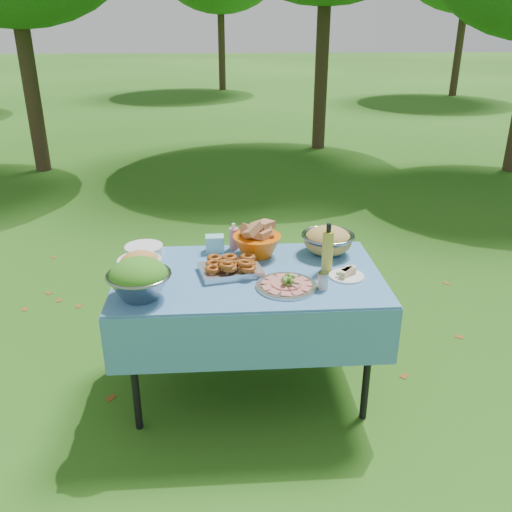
{
  "coord_description": "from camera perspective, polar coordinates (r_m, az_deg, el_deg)",
  "views": [
    {
      "loc": [
        -0.14,
        -2.71,
        2.04
      ],
      "look_at": [
        0.04,
        0.0,
        0.87
      ],
      "focal_mm": 38.0,
      "sensor_mm": 36.0,
      "label": 1
    }
  ],
  "objects": [
    {
      "name": "charcuterie_platter",
      "position": [
        2.84,
        3.24,
        -2.59
      ],
      "size": [
        0.34,
        0.34,
        0.07
      ],
      "primitive_type": "cylinder",
      "rotation": [
        0.0,
        0.0,
        -0.03
      ],
      "color": "silver",
      "rests_on": "picnic_table"
    },
    {
      "name": "bread_bowl",
      "position": [
        3.2,
        0.11,
        1.66
      ],
      "size": [
        0.3,
        0.3,
        0.19
      ],
      "primitive_type": null,
      "rotation": [
        0.0,
        0.0,
        -0.03
      ],
      "color": "#EC5F08",
      "rests_on": "picnic_table"
    },
    {
      "name": "fried_tray",
      "position": [
        2.99,
        -2.73,
        -1.16
      ],
      "size": [
        0.37,
        0.3,
        0.08
      ],
      "primitive_type": "cube",
      "rotation": [
        0.0,
        0.0,
        0.22
      ],
      "color": "silver",
      "rests_on": "picnic_table"
    },
    {
      "name": "wipes_box",
      "position": [
        3.28,
        -4.36,
        1.3
      ],
      "size": [
        0.11,
        0.08,
        0.1
      ],
      "primitive_type": "cube",
      "rotation": [
        0.0,
        0.0,
        0.03
      ],
      "color": "#8CDCEA",
      "rests_on": "picnic_table"
    },
    {
      "name": "pasta_bowl_white",
      "position": [
        3.04,
        -12.17,
        -0.75
      ],
      "size": [
        0.28,
        0.28,
        0.13
      ],
      "primitive_type": null,
      "rotation": [
        0.0,
        0.0,
        0.21
      ],
      "color": "white",
      "rests_on": "picnic_table"
    },
    {
      "name": "pasta_bowl_steel",
      "position": [
        3.26,
        7.56,
        1.67
      ],
      "size": [
        0.34,
        0.34,
        0.17
      ],
      "primitive_type": null,
      "rotation": [
        0.0,
        0.0,
        0.08
      ],
      "color": "gray",
      "rests_on": "picnic_table"
    },
    {
      "name": "ground",
      "position": [
        3.39,
        -0.71,
        -13.59
      ],
      "size": [
        80.0,
        80.0,
        0.0
      ],
      "primitive_type": "plane",
      "color": "#1A3E0B",
      "rests_on": "ground"
    },
    {
      "name": "cheese_plate",
      "position": [
        2.99,
        9.53,
        -1.71
      ],
      "size": [
        0.22,
        0.22,
        0.05
      ],
      "primitive_type": "cylinder",
      "rotation": [
        0.0,
        0.0,
        0.16
      ],
      "color": "white",
      "rests_on": "picnic_table"
    },
    {
      "name": "plate_stack",
      "position": [
        3.28,
        -11.71,
        0.56
      ],
      "size": [
        0.27,
        0.27,
        0.06
      ],
      "primitive_type": "cylinder",
      "rotation": [
        0.0,
        0.0,
        -0.25
      ],
      "color": "white",
      "rests_on": "picnic_table"
    },
    {
      "name": "picnic_table",
      "position": [
        3.18,
        -0.74,
        -8.1
      ],
      "size": [
        1.46,
        0.86,
        0.76
      ],
      "primitive_type": "cube",
      "color": "#84D0FF",
      "rests_on": "ground"
    },
    {
      "name": "sanitizer_bottle",
      "position": [
        3.3,
        -2.35,
        2.09
      ],
      "size": [
        0.06,
        0.06,
        0.16
      ],
      "primitive_type": "cylinder",
      "rotation": [
        0.0,
        0.0,
        0.05
      ],
      "color": "pink",
      "rests_on": "picnic_table"
    },
    {
      "name": "shaker",
      "position": [
        2.83,
        7.09,
        -2.62
      ],
      "size": [
        0.07,
        0.07,
        0.09
      ],
      "primitive_type": "cylinder",
      "rotation": [
        0.0,
        0.0,
        -0.24
      ],
      "color": "silver",
      "rests_on": "picnic_table"
    },
    {
      "name": "salad_bowl",
      "position": [
        2.76,
        -12.22,
        -2.36
      ],
      "size": [
        0.38,
        0.38,
        0.21
      ],
      "primitive_type": null,
      "rotation": [
        0.0,
        0.0,
        0.23
      ],
      "color": "gray",
      "rests_on": "picnic_table"
    },
    {
      "name": "oil_bottle",
      "position": [
        3.01,
        7.56,
        0.92
      ],
      "size": [
        0.07,
        0.07,
        0.28
      ],
      "primitive_type": "cylinder",
      "rotation": [
        0.0,
        0.0,
        -0.17
      ],
      "color": "gold",
      "rests_on": "picnic_table"
    }
  ]
}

